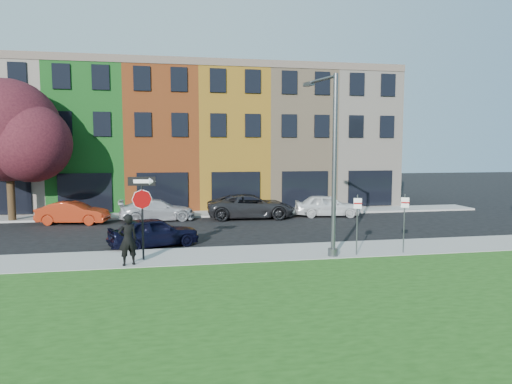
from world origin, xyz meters
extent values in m
plane|color=black|center=(0.00, 0.00, 0.00)|extent=(120.00, 120.00, 0.00)
cube|color=#97958F|center=(2.00, 3.00, 0.06)|extent=(40.00, 3.00, 0.12)
cube|color=#97958F|center=(-3.00, 15.00, 0.06)|extent=(40.00, 2.40, 0.12)
cube|color=beige|center=(-15.00, 21.20, 5.00)|extent=(5.00, 10.00, 10.00)
cube|color=#227E26|center=(-10.00, 21.20, 5.00)|extent=(5.00, 10.00, 10.00)
cube|color=#A3461B|center=(-5.00, 21.20, 5.00)|extent=(5.00, 10.00, 10.00)
cube|color=gold|center=(0.00, 21.20, 5.00)|extent=(5.00, 10.00, 10.00)
cube|color=#8D785B|center=(5.00, 21.20, 5.00)|extent=(5.00, 10.00, 10.00)
cube|color=#B4A798|center=(10.00, 21.20, 5.00)|extent=(5.00, 10.00, 10.00)
cube|color=black|center=(-2.50, 16.14, 1.50)|extent=(30.00, 0.12, 2.60)
cylinder|color=black|center=(-5.53, 2.66, 1.69)|extent=(0.08, 0.08, 3.14)
cylinder|color=white|center=(-5.53, 2.64, 2.48)|extent=(0.76, 0.16, 0.77)
cylinder|color=maroon|center=(-5.53, 2.61, 2.48)|extent=(0.72, 0.14, 0.73)
cube|color=black|center=(-5.53, 2.64, 3.17)|extent=(1.04, 0.21, 0.34)
cube|color=white|center=(-5.53, 2.61, 3.17)|extent=(0.65, 0.13, 0.14)
imported|color=black|center=(-6.02, 1.90, 1.07)|extent=(0.99, 0.90, 1.91)
imported|color=black|center=(-5.22, 5.50, 0.68)|extent=(4.20, 5.03, 1.36)
imported|color=maroon|center=(-10.12, 12.76, 0.66)|extent=(2.72, 4.48, 1.32)
imported|color=#A6A6AB|center=(-5.30, 13.12, 0.66)|extent=(2.64, 4.88, 1.32)
imported|color=black|center=(0.53, 13.02, 0.77)|extent=(3.03, 5.75, 1.54)
imported|color=silver|center=(5.53, 12.87, 0.72)|extent=(3.03, 4.74, 1.43)
cylinder|color=#4C4F52|center=(1.93, 1.90, 3.72)|extent=(0.18, 0.18, 7.20)
cylinder|color=#4C4F52|center=(1.93, 1.90, 0.27)|extent=(0.40, 0.40, 0.30)
cylinder|color=#4C4F52|center=(1.71, 2.88, 7.22)|extent=(0.56, 1.98, 0.12)
cube|color=#4C4F52|center=(1.47, 3.95, 7.17)|extent=(0.36, 0.59, 0.16)
cylinder|color=#4C4F52|center=(2.93, 1.90, 1.34)|extent=(0.05, 0.05, 2.45)
cube|color=white|center=(2.93, 1.87, 2.23)|extent=(0.30, 0.14, 0.42)
cube|color=maroon|center=(2.93, 1.85, 2.23)|extent=(0.30, 0.13, 0.06)
cylinder|color=#4C4F52|center=(5.00, 1.94, 1.33)|extent=(0.05, 0.05, 2.43)
cube|color=white|center=(5.00, 1.91, 2.21)|extent=(0.30, 0.15, 0.42)
cube|color=maroon|center=(5.00, 1.89, 2.21)|extent=(0.30, 0.14, 0.06)
cylinder|color=black|center=(-13.89, 14.20, 1.74)|extent=(0.44, 0.44, 3.24)
sphere|color=black|center=(-13.89, 14.20, 5.48)|extent=(6.06, 6.06, 6.06)
sphere|color=black|center=(-12.37, 13.29, 4.72)|extent=(4.54, 4.54, 4.54)
sphere|color=black|center=(-13.59, 14.81, 6.54)|extent=(3.63, 3.63, 3.63)
camera|label=1|loc=(-4.40, -15.21, 4.43)|focal=32.00mm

